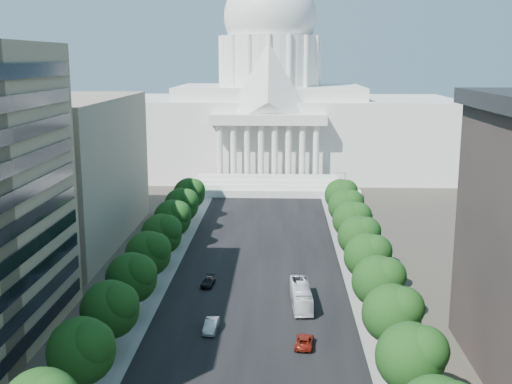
# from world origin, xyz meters

# --- Properties ---
(road_asphalt) EXTENTS (30.00, 260.00, 0.01)m
(road_asphalt) POSITION_xyz_m (0.00, 90.00, 0.00)
(road_asphalt) COLOR black
(road_asphalt) RESTS_ON ground
(sidewalk_left) EXTENTS (8.00, 260.00, 0.02)m
(sidewalk_left) POSITION_xyz_m (-19.00, 90.00, 0.00)
(sidewalk_left) COLOR gray
(sidewalk_left) RESTS_ON ground
(sidewalk_right) EXTENTS (8.00, 260.00, 0.02)m
(sidewalk_right) POSITION_xyz_m (19.00, 90.00, 0.00)
(sidewalk_right) COLOR gray
(sidewalk_right) RESTS_ON ground
(capitol) EXTENTS (120.00, 56.00, 73.00)m
(capitol) POSITION_xyz_m (0.00, 184.89, 20.01)
(capitol) COLOR white
(capitol) RESTS_ON ground
(office_block_left_far) EXTENTS (38.00, 52.00, 30.00)m
(office_block_left_far) POSITION_xyz_m (-48.00, 100.00, 15.00)
(office_block_left_far) COLOR gray
(office_block_left_far) RESTS_ON ground
(tree_l_c) EXTENTS (7.79, 7.60, 9.97)m
(tree_l_c) POSITION_xyz_m (-17.66, 35.81, 6.45)
(tree_l_c) COLOR #33261C
(tree_l_c) RESTS_ON ground
(tree_l_d) EXTENTS (7.79, 7.60, 9.97)m
(tree_l_d) POSITION_xyz_m (-17.66, 47.81, 6.45)
(tree_l_d) COLOR #33261C
(tree_l_d) RESTS_ON ground
(tree_l_e) EXTENTS (7.79, 7.60, 9.97)m
(tree_l_e) POSITION_xyz_m (-17.66, 59.81, 6.45)
(tree_l_e) COLOR #33261C
(tree_l_e) RESTS_ON ground
(tree_l_f) EXTENTS (7.79, 7.60, 9.97)m
(tree_l_f) POSITION_xyz_m (-17.66, 71.81, 6.45)
(tree_l_f) COLOR #33261C
(tree_l_f) RESTS_ON ground
(tree_l_g) EXTENTS (7.79, 7.60, 9.97)m
(tree_l_g) POSITION_xyz_m (-17.66, 83.81, 6.45)
(tree_l_g) COLOR #33261C
(tree_l_g) RESTS_ON ground
(tree_l_h) EXTENTS (7.79, 7.60, 9.97)m
(tree_l_h) POSITION_xyz_m (-17.66, 95.81, 6.45)
(tree_l_h) COLOR #33261C
(tree_l_h) RESTS_ON ground
(tree_l_i) EXTENTS (7.79, 7.60, 9.97)m
(tree_l_i) POSITION_xyz_m (-17.66, 107.81, 6.45)
(tree_l_i) COLOR #33261C
(tree_l_i) RESTS_ON ground
(tree_l_j) EXTENTS (7.79, 7.60, 9.97)m
(tree_l_j) POSITION_xyz_m (-17.66, 119.81, 6.45)
(tree_l_j) COLOR #33261C
(tree_l_j) RESTS_ON ground
(tree_r_c) EXTENTS (7.79, 7.60, 9.97)m
(tree_r_c) POSITION_xyz_m (18.34, 35.81, 6.45)
(tree_r_c) COLOR #33261C
(tree_r_c) RESTS_ON ground
(tree_r_d) EXTENTS (7.79, 7.60, 9.97)m
(tree_r_d) POSITION_xyz_m (18.34, 47.81, 6.45)
(tree_r_d) COLOR #33261C
(tree_r_d) RESTS_ON ground
(tree_r_e) EXTENTS (7.79, 7.60, 9.97)m
(tree_r_e) POSITION_xyz_m (18.34, 59.81, 6.45)
(tree_r_e) COLOR #33261C
(tree_r_e) RESTS_ON ground
(tree_r_f) EXTENTS (7.79, 7.60, 9.97)m
(tree_r_f) POSITION_xyz_m (18.34, 71.81, 6.45)
(tree_r_f) COLOR #33261C
(tree_r_f) RESTS_ON ground
(tree_r_g) EXTENTS (7.79, 7.60, 9.97)m
(tree_r_g) POSITION_xyz_m (18.34, 83.81, 6.45)
(tree_r_g) COLOR #33261C
(tree_r_g) RESTS_ON ground
(tree_r_h) EXTENTS (7.79, 7.60, 9.97)m
(tree_r_h) POSITION_xyz_m (18.34, 95.81, 6.45)
(tree_r_h) COLOR #33261C
(tree_r_h) RESTS_ON ground
(tree_r_i) EXTENTS (7.79, 7.60, 9.97)m
(tree_r_i) POSITION_xyz_m (18.34, 107.81, 6.45)
(tree_r_i) COLOR #33261C
(tree_r_i) RESTS_ON ground
(tree_r_j) EXTENTS (7.79, 7.60, 9.97)m
(tree_r_j) POSITION_xyz_m (18.34, 119.81, 6.45)
(tree_r_j) COLOR #33261C
(tree_r_j) RESTS_ON ground
(streetlight_b) EXTENTS (2.61, 0.44, 9.00)m
(streetlight_b) POSITION_xyz_m (19.90, 35.00, 5.82)
(streetlight_b) COLOR gray
(streetlight_b) RESTS_ON ground
(streetlight_c) EXTENTS (2.61, 0.44, 9.00)m
(streetlight_c) POSITION_xyz_m (19.90, 60.00, 5.82)
(streetlight_c) COLOR gray
(streetlight_c) RESTS_ON ground
(streetlight_d) EXTENTS (2.61, 0.44, 9.00)m
(streetlight_d) POSITION_xyz_m (19.90, 85.00, 5.82)
(streetlight_d) COLOR gray
(streetlight_d) RESTS_ON ground
(streetlight_e) EXTENTS (2.61, 0.44, 9.00)m
(streetlight_e) POSITION_xyz_m (19.90, 110.00, 5.82)
(streetlight_e) COLOR gray
(streetlight_e) RESTS_ON ground
(streetlight_f) EXTENTS (2.61, 0.44, 9.00)m
(streetlight_f) POSITION_xyz_m (19.90, 135.00, 5.82)
(streetlight_f) COLOR gray
(streetlight_f) RESTS_ON ground
(car_silver) EXTENTS (2.04, 5.10, 1.65)m
(car_silver) POSITION_xyz_m (-5.81, 55.58, 0.82)
(car_silver) COLOR #B2B6BB
(car_silver) RESTS_ON ground
(car_red) EXTENTS (2.88, 5.34, 1.42)m
(car_red) POSITION_xyz_m (7.17, 51.18, 0.71)
(car_red) COLOR maroon
(car_red) RESTS_ON ground
(car_dark_b) EXTENTS (2.37, 4.85, 1.36)m
(car_dark_b) POSITION_xyz_m (-8.31, 73.93, 0.68)
(car_dark_b) COLOR black
(car_dark_b) RESTS_ON ground
(city_bus) EXTENTS (3.39, 12.02, 3.31)m
(city_bus) POSITION_xyz_m (7.15, 65.74, 1.66)
(city_bus) COLOR white
(city_bus) RESTS_ON ground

